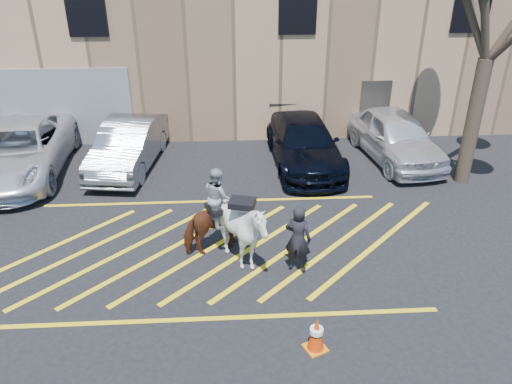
{
  "coord_description": "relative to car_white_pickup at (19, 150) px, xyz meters",
  "views": [
    {
      "loc": [
        0.54,
        -10.59,
        6.88
      ],
      "look_at": [
        1.19,
        0.2,
        1.3
      ],
      "focal_mm": 35.0,
      "sensor_mm": 36.0,
      "label": 1
    }
  ],
  "objects": [
    {
      "name": "ground",
      "position": [
        6.09,
        -4.46,
        -0.82
      ],
      "size": [
        90.0,
        90.0,
        0.0
      ],
      "primitive_type": "plane",
      "color": "black",
      "rests_on": "ground"
    },
    {
      "name": "car_white_pickup",
      "position": [
        0.0,
        0.0,
        0.0
      ],
      "size": [
        3.09,
        6.05,
        1.63
      ],
      "primitive_type": "imported",
      "rotation": [
        0.0,
        0.0,
        0.07
      ],
      "color": "silver",
      "rests_on": "ground"
    },
    {
      "name": "car_silver_sedan",
      "position": [
        3.37,
        0.39,
        -0.05
      ],
      "size": [
        2.21,
        4.8,
        1.53
      ],
      "primitive_type": "imported",
      "rotation": [
        0.0,
        0.0,
        -0.13
      ],
      "color": "gray",
      "rests_on": "ground"
    },
    {
      "name": "car_blue_suv",
      "position": [
        9.15,
        0.3,
        -0.07
      ],
      "size": [
        2.31,
        5.24,
        1.5
      ],
      "primitive_type": "imported",
      "rotation": [
        0.0,
        0.0,
        0.04
      ],
      "color": "black",
      "rests_on": "ground"
    },
    {
      "name": "car_white_suv",
      "position": [
        12.3,
        0.54,
        0.01
      ],
      "size": [
        2.59,
        5.06,
        1.65
      ],
      "primitive_type": "imported",
      "rotation": [
        0.0,
        0.0,
        0.14
      ],
      "color": "silver",
      "rests_on": "ground"
    },
    {
      "name": "handler",
      "position": [
        8.13,
        -5.7,
        0.01
      ],
      "size": [
        0.71,
        0.61,
        1.66
      ],
      "primitive_type": "imported",
      "rotation": [
        0.0,
        0.0,
        2.74
      ],
      "color": "black",
      "rests_on": "ground"
    },
    {
      "name": "warehouse",
      "position": [
        6.08,
        7.53,
        2.83
      ],
      "size": [
        32.42,
        10.2,
        7.3
      ],
      "color": "tan",
      "rests_on": "ground"
    },
    {
      "name": "hatching_zone",
      "position": [
        6.09,
        -4.76,
        -0.81
      ],
      "size": [
        12.6,
        5.12,
        0.01
      ],
      "color": "yellow",
      "rests_on": "ground"
    },
    {
      "name": "mounted_bay",
      "position": [
        6.35,
        -4.82,
        0.07
      ],
      "size": [
        1.83,
        1.38,
        2.2
      ],
      "color": "#592715",
      "rests_on": "ground"
    },
    {
      "name": "saddled_white",
      "position": [
        6.91,
        -5.39,
        0.1
      ],
      "size": [
        1.84,
        1.97,
        1.82
      ],
      "color": "silver",
      "rests_on": "ground"
    },
    {
      "name": "traffic_cone",
      "position": [
        8.16,
        -8.2,
        -0.45
      ],
      "size": [
        0.5,
        0.5,
        0.73
      ],
      "color": "orange",
      "rests_on": "ground"
    }
  ]
}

